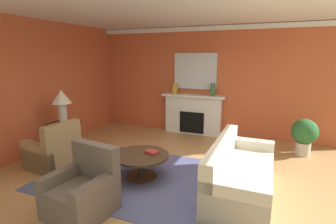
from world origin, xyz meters
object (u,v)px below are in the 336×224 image
object	(u,v)px
sofa	(239,175)
fireplace	(193,115)
mantel_mirror	(195,71)
vase_mantel_left	(175,89)
side_table	(65,135)
vase_mantel_right	(213,90)
potted_plant	(304,134)
armchair_facing_fireplace	(83,193)
armchair_near_window	(54,152)
table_lamp	(61,100)
coffee_table	(141,160)

from	to	relation	value
sofa	fireplace	bearing A→B (deg)	119.51
mantel_mirror	vase_mantel_left	distance (m)	0.76
fireplace	vase_mantel_left	xyz separation A→B (m)	(-0.55, -0.05, 0.75)
side_table	vase_mantel_right	bearing A→B (deg)	40.30
potted_plant	sofa	bearing A→B (deg)	-117.50
side_table	potted_plant	distance (m)	5.44
armchair_facing_fireplace	vase_mantel_left	size ratio (longest dim) A/B	3.09
armchair_near_window	table_lamp	world-z (taller)	table_lamp
fireplace	table_lamp	world-z (taller)	table_lamp
coffee_table	table_lamp	distance (m)	2.48
side_table	potted_plant	bearing A→B (deg)	19.63
mantel_mirror	vase_mantel_left	xyz separation A→B (m)	(-0.55, -0.17, -0.49)
side_table	vase_mantel_left	size ratio (longest dim) A/B	2.27
armchair_near_window	armchair_facing_fireplace	xyz separation A→B (m)	(1.57, -1.02, 0.00)
potted_plant	vase_mantel_left	bearing A→B (deg)	169.24
mantel_mirror	side_table	distance (m)	3.78
sofa	side_table	size ratio (longest dim) A/B	3.02
fireplace	sofa	size ratio (longest dim) A/B	0.85
table_lamp	vase_mantel_right	xyz separation A→B (m)	(2.90, 2.46, 0.08)
table_lamp	vase_mantel_left	bearing A→B (deg)	53.81
coffee_table	potted_plant	xyz separation A→B (m)	(2.86, 2.33, 0.16)
armchair_near_window	coffee_table	size ratio (longest dim) A/B	0.95
armchair_near_window	potted_plant	bearing A→B (deg)	28.76
armchair_near_window	vase_mantel_left	world-z (taller)	vase_mantel_left
vase_mantel_left	vase_mantel_right	xyz separation A→B (m)	(1.10, 0.00, 0.02)
sofa	armchair_near_window	world-z (taller)	armchair_near_window
fireplace	mantel_mirror	world-z (taller)	mantel_mirror
mantel_mirror	vase_mantel_left	bearing A→B (deg)	-162.82
armchair_facing_fireplace	table_lamp	size ratio (longest dim) A/B	1.27
armchair_facing_fireplace	vase_mantel_left	world-z (taller)	vase_mantel_left
vase_mantel_right	table_lamp	bearing A→B (deg)	-139.70
armchair_near_window	vase_mantel_left	distance (m)	3.62
side_table	potted_plant	size ratio (longest dim) A/B	0.84
coffee_table	table_lamp	size ratio (longest dim) A/B	1.33
armchair_near_window	coffee_table	bearing A→B (deg)	7.58
coffee_table	fireplace	bearing A→B (deg)	88.31
armchair_near_window	side_table	distance (m)	0.87
armchair_near_window	table_lamp	xyz separation A→B (m)	(-0.43, 0.75, 0.92)
fireplace	side_table	size ratio (longest dim) A/B	2.57
side_table	table_lamp	size ratio (longest dim) A/B	0.93
armchair_near_window	coffee_table	world-z (taller)	armchair_near_window
table_lamp	mantel_mirror	bearing A→B (deg)	48.22
mantel_mirror	coffee_table	distance (m)	3.45
potted_plant	table_lamp	bearing A→B (deg)	-160.37
vase_mantel_right	potted_plant	bearing A→B (deg)	-15.85
side_table	table_lamp	world-z (taller)	table_lamp
fireplace	armchair_near_window	world-z (taller)	fireplace
armchair_facing_fireplace	table_lamp	bearing A→B (deg)	138.47
armchair_facing_fireplace	coffee_table	xyz separation A→B (m)	(0.26, 1.26, 0.03)
side_table	coffee_table	bearing A→B (deg)	-12.62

